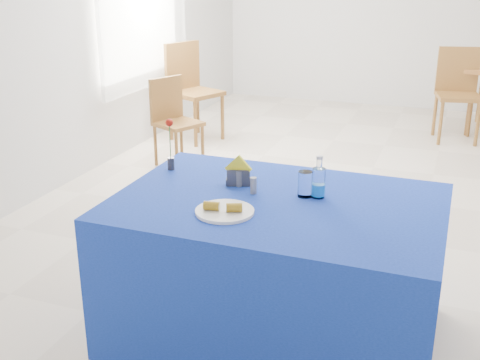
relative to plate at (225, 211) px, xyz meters
name	(u,v)px	position (x,y,z in m)	size (l,w,h in m)	color
floor	(359,196)	(0.26, 2.39, -0.77)	(7.00, 7.00, 0.00)	beige
plate	(225,211)	(0.00, 0.00, 0.00)	(0.28, 0.28, 0.01)	white
drinking_glass	(305,184)	(0.30, 0.34, 0.06)	(0.07, 0.07, 0.13)	white
salt_shaker	(253,186)	(0.04, 0.28, 0.04)	(0.03, 0.03, 0.09)	slate
pepper_shaker	(239,179)	(-0.06, 0.35, 0.04)	(0.03, 0.03, 0.09)	#5D5D61
blue_table	(276,269)	(0.19, 0.23, -0.39)	(1.60, 1.10, 0.76)	navy
water_bottle	(318,184)	(0.36, 0.35, 0.06)	(0.07, 0.07, 0.21)	white
napkin_holder	(238,176)	(-0.07, 0.37, 0.04)	(0.15, 0.09, 0.16)	#333237
rose_vase	(170,147)	(-0.51, 0.47, 0.13)	(0.04, 0.04, 0.29)	#28282D
chair_bg_left	(458,87)	(0.92, 4.50, -0.19)	(0.53, 0.53, 0.99)	brown
chair_win_a	(173,115)	(-1.58, 2.61, -0.28)	(0.50, 0.50, 0.84)	brown
chair_win_b	(190,84)	(-1.82, 3.50, -0.16)	(0.61, 0.61, 1.05)	brown
banana_pieces	(223,207)	(0.00, -0.01, 0.03)	(0.19, 0.08, 0.04)	gold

